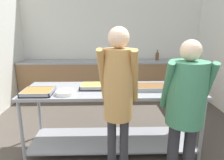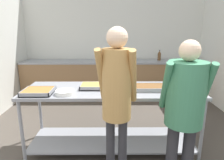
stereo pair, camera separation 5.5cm
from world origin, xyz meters
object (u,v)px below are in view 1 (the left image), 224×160
(serving_tray_greens, at_px, (38,92))
(guest_serving_right, at_px, (186,101))
(plate_stack, at_px, (65,93))
(water_bottle, at_px, (157,56))
(guest_serving_left, at_px, (118,91))
(sauce_pan, at_px, (184,88))
(serving_tray_roast, at_px, (150,87))
(broccoli_bowl, at_px, (124,84))
(serving_tray_vegetables, at_px, (98,86))

(serving_tray_greens, height_order, guest_serving_right, guest_serving_right)
(plate_stack, relative_size, water_bottle, 0.96)
(plate_stack, height_order, guest_serving_left, guest_serving_left)
(serving_tray_greens, bearing_deg, guest_serving_left, -25.98)
(sauce_pan, bearing_deg, guest_serving_left, -148.33)
(plate_stack, bearing_deg, guest_serving_left, -35.24)
(serving_tray_greens, xyz_separation_m, serving_tray_roast, (1.46, 0.16, 0.00))
(serving_tray_roast, relative_size, water_bottle, 1.64)
(guest_serving_left, distance_m, water_bottle, 3.34)
(broccoli_bowl, distance_m, serving_tray_roast, 0.37)
(broccoli_bowl, xyz_separation_m, sauce_pan, (0.78, -0.21, 0.00))
(plate_stack, height_order, serving_tray_vegetables, serving_tray_vegetables)
(broccoli_bowl, height_order, sauce_pan, broccoli_bowl)
(guest_serving_left, bearing_deg, sauce_pan, 31.67)
(water_bottle, bearing_deg, plate_stack, -124.31)
(serving_tray_greens, relative_size, broccoli_bowl, 1.96)
(serving_tray_vegetables, height_order, sauce_pan, sauce_pan)
(serving_tray_vegetables, height_order, broccoli_bowl, broccoli_bowl)
(plate_stack, xyz_separation_m, serving_tray_roast, (1.12, 0.19, 0.00))
(guest_serving_left, bearing_deg, guest_serving_right, -1.94)
(serving_tray_roast, bearing_deg, water_bottle, 74.12)
(broccoli_bowl, distance_m, sauce_pan, 0.81)
(plate_stack, relative_size, sauce_pan, 0.69)
(plate_stack, height_order, water_bottle, water_bottle)
(serving_tray_vegetables, relative_size, water_bottle, 1.83)
(serving_tray_vegetables, xyz_separation_m, water_bottle, (1.42, 2.40, 0.10))
(serving_tray_roast, distance_m, guest_serving_right, 0.71)
(serving_tray_vegetables, xyz_separation_m, broccoli_bowl, (0.37, 0.05, 0.01))
(water_bottle, bearing_deg, serving_tray_greens, -129.42)
(sauce_pan, bearing_deg, water_bottle, 83.99)
(sauce_pan, bearing_deg, serving_tray_roast, 169.00)
(serving_tray_greens, bearing_deg, broccoli_bowl, 14.26)
(broccoli_bowl, bearing_deg, plate_stack, -157.89)
(guest_serving_right, distance_m, water_bottle, 3.18)
(serving_tray_roast, height_order, guest_serving_left, guest_serving_left)
(serving_tray_greens, distance_m, water_bottle, 3.42)
(guest_serving_right, bearing_deg, serving_tray_roast, 108.84)
(broccoli_bowl, xyz_separation_m, water_bottle, (1.05, 2.35, 0.09))
(serving_tray_vegetables, xyz_separation_m, guest_serving_right, (0.94, -0.75, 0.05))
(broccoli_bowl, xyz_separation_m, guest_serving_left, (-0.13, -0.77, 0.15))
(serving_tray_vegetables, xyz_separation_m, serving_tray_roast, (0.72, -0.08, -0.00))
(serving_tray_vegetables, distance_m, guest_serving_left, 0.78)
(guest_serving_left, bearing_deg, broccoli_bowl, 80.43)
(serving_tray_vegetables, xyz_separation_m, guest_serving_left, (0.24, -0.72, 0.16))
(serving_tray_vegetables, bearing_deg, water_bottle, 59.40)
(serving_tray_roast, xyz_separation_m, sauce_pan, (0.43, -0.08, 0.02))
(guest_serving_right, bearing_deg, plate_stack, 160.44)
(serving_tray_roast, distance_m, guest_serving_left, 0.82)
(serving_tray_roast, height_order, sauce_pan, sauce_pan)
(plate_stack, bearing_deg, water_bottle, 55.69)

